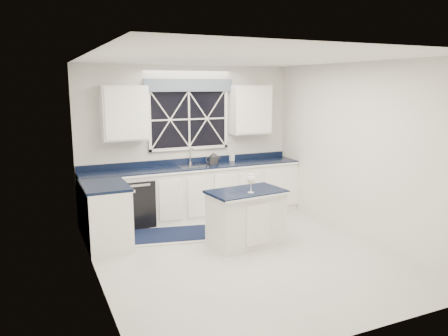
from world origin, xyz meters
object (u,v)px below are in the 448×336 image
island (246,217)px  wine_glass (251,180)px  faucet (191,156)px  soap_bottle (232,156)px  kettle (213,159)px  dishwasher (134,202)px

island → wine_glass: (0.00, -0.14, 0.60)m
faucet → soap_bottle: faucet is taller
wine_glass → soap_bottle: (0.63, 1.96, 0.01)m
faucet → kettle: (0.38, -0.15, -0.06)m
dishwasher → island: island is taller
kettle → wine_glass: 1.79m
island → wine_glass: size_ratio=4.32×
dishwasher → kettle: (1.48, 0.04, 0.63)m
dishwasher → wine_glass: 2.26m
kettle → soap_bottle: size_ratio=1.69×
dishwasher → soap_bottle: 2.05m
kettle → wine_glass: kettle is taller
soap_bottle → kettle: bearing=-158.5°
faucet → soap_bottle: 0.84m
island → soap_bottle: (0.63, 1.82, 0.61)m
kettle → soap_bottle: kettle is taller
island → soap_bottle: bearing=64.9°
faucet → dishwasher: bearing=-170.0°
faucet → island: 1.93m
wine_glass → kettle: bearing=84.5°
faucet → wine_glass: bearing=-83.8°
dishwasher → island: size_ratio=0.70×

